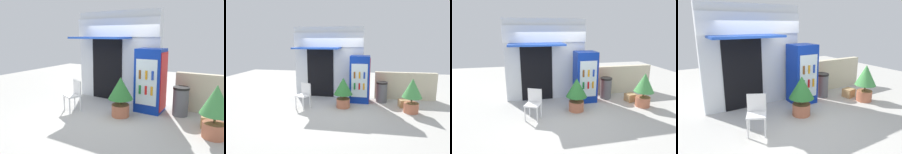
% 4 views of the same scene
% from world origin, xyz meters
% --- Properties ---
extents(ground, '(16.00, 16.00, 0.00)m').
position_xyz_m(ground, '(0.00, 0.00, 0.00)').
color(ground, beige).
extents(storefront_building, '(2.92, 1.21, 2.95)m').
position_xyz_m(storefront_building, '(-0.26, 1.45, 1.53)').
color(storefront_building, silver).
rests_on(storefront_building, ground).
extents(drink_cooler, '(0.77, 0.74, 1.82)m').
position_xyz_m(drink_cooler, '(1.13, 0.89, 0.91)').
color(drink_cooler, '#0C2D9E').
rests_on(drink_cooler, ground).
extents(plastic_chair, '(0.55, 0.53, 0.90)m').
position_xyz_m(plastic_chair, '(-0.80, -0.18, 0.53)').
color(plastic_chair, white).
rests_on(plastic_chair, ground).
extents(potted_plant_near_shop, '(0.67, 0.67, 1.09)m').
position_xyz_m(potted_plant_near_shop, '(0.58, 0.09, 0.65)').
color(potted_plant_near_shop, '#BC6B4C').
rests_on(potted_plant_near_shop, ground).
extents(potted_plant_curbside, '(0.65, 0.65, 1.17)m').
position_xyz_m(potted_plant_curbside, '(2.91, -0.04, 0.70)').
color(potted_plant_curbside, '#BC6B4C').
rests_on(potted_plant_curbside, ground).
extents(trash_bin, '(0.44, 0.44, 0.80)m').
position_xyz_m(trash_bin, '(1.98, 0.96, 0.40)').
color(trash_bin, '#595960').
rests_on(trash_bin, ground).
extents(stone_boundary_wall, '(2.42, 0.22, 1.12)m').
position_xyz_m(stone_boundary_wall, '(2.93, 1.50, 0.56)').
color(stone_boundary_wall, beige).
rests_on(stone_boundary_wall, ground).
extents(cardboard_box, '(0.39, 0.36, 0.28)m').
position_xyz_m(cardboard_box, '(2.76, 0.48, 0.14)').
color(cardboard_box, tan).
rests_on(cardboard_box, ground).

